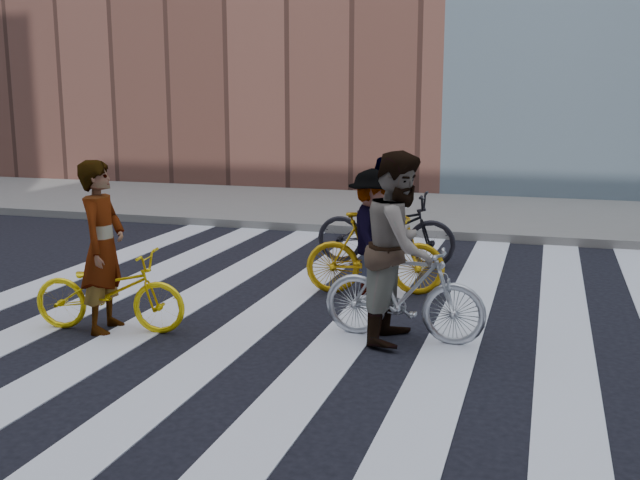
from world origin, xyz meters
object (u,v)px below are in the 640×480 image
at_px(bike_silver_mid, 404,292).
at_px(rider_left, 103,247).
at_px(bike_yellow_right, 375,254).
at_px(bike_yellow_left, 109,291).
at_px(rider_mid, 400,247).
at_px(rider_rear, 383,211).
at_px(rider_right, 372,232).
at_px(bike_dark_rear, 386,228).

xyz_separation_m(bike_silver_mid, rider_left, (-3.12, -0.62, 0.41)).
height_order(bike_silver_mid, bike_yellow_right, bike_yellow_right).
bearing_deg(bike_yellow_left, rider_left, 81.61).
bearing_deg(bike_yellow_right, rider_mid, -171.32).
relative_size(bike_yellow_right, rider_rear, 1.09).
height_order(rider_left, rider_rear, rider_left).
distance_m(bike_yellow_left, rider_right, 3.29).
height_order(rider_mid, rider_rear, rider_mid).
bearing_deg(rider_mid, rider_rear, 18.45).
xyz_separation_m(bike_yellow_right, rider_right, (-0.05, 0.00, 0.27)).
xyz_separation_m(bike_yellow_left, rider_rear, (2.10, 3.99, 0.37)).
height_order(bike_yellow_left, bike_dark_rear, bike_dark_rear).
distance_m(bike_silver_mid, rider_rear, 3.53).
relative_size(bike_silver_mid, rider_mid, 0.86).
bearing_deg(bike_yellow_right, bike_dark_rear, -4.19).
relative_size(bike_yellow_left, rider_left, 0.91).
xyz_separation_m(bike_silver_mid, rider_rear, (-0.97, 3.38, 0.30)).
bearing_deg(rider_rear, bike_yellow_left, 151.14).
distance_m(bike_silver_mid, rider_left, 3.20).
distance_m(rider_mid, rider_right, 1.82).
bearing_deg(rider_left, rider_rear, -36.66).
xyz_separation_m(bike_yellow_right, rider_left, (-2.43, -2.29, 0.39)).
bearing_deg(bike_dark_rear, rider_right, -174.93).
distance_m(bike_yellow_left, rider_mid, 3.13).
xyz_separation_m(bike_yellow_left, bike_silver_mid, (3.07, 0.62, 0.07)).
bearing_deg(bike_yellow_left, rider_right, -53.94).
distance_m(bike_silver_mid, rider_mid, 0.47).
distance_m(bike_dark_rear, rider_right, 1.73).
relative_size(bike_silver_mid, bike_dark_rear, 0.81).
height_order(bike_silver_mid, rider_left, rider_left).
xyz_separation_m(bike_yellow_left, bike_yellow_right, (2.38, 2.29, 0.09)).
relative_size(bike_yellow_right, rider_mid, 0.90).
height_order(bike_yellow_right, rider_rear, rider_rear).
relative_size(bike_yellow_left, bike_dark_rear, 0.80).
bearing_deg(rider_mid, bike_dark_rear, 17.66).
bearing_deg(rider_left, bike_silver_mid, -87.23).
relative_size(bike_dark_rear, rider_rear, 1.29).
relative_size(bike_dark_rear, rider_mid, 1.06).
relative_size(bike_dark_rear, rider_left, 1.13).
bearing_deg(rider_right, bike_dark_rear, -5.85).
bearing_deg(rider_right, rider_rear, -4.19).
xyz_separation_m(bike_dark_rear, rider_mid, (0.87, -3.38, 0.43)).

